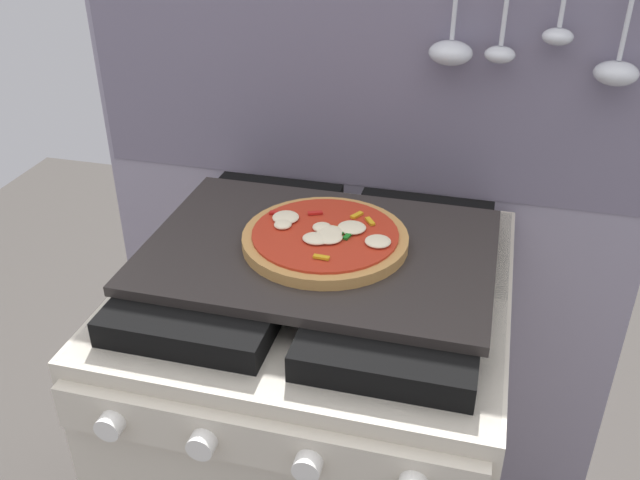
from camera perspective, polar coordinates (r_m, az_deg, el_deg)
kitchen_backsplash at (r=1.44m, az=3.47°, el=1.75°), size 1.10×0.09×1.55m
stove at (r=1.39m, az=-0.02°, el=-17.21°), size 0.60×0.64×0.90m
baking_tray at (r=1.10m, az=0.00°, el=-0.81°), size 0.54×0.38×0.02m
pizza_left at (r=1.09m, az=0.44°, el=0.17°), size 0.26×0.26×0.03m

